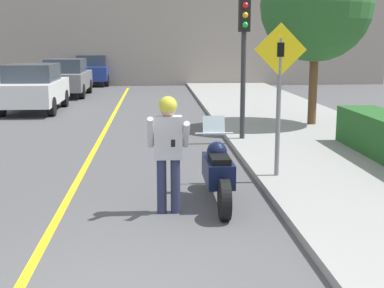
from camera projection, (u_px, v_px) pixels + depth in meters
The scene contains 10 objects.
road_center_line at pixel (86, 165), 10.84m from camera, with size 0.12×36.00×0.01m.
building_backdrop at pixel (139, 13), 29.71m from camera, with size 28.00×1.20×7.99m.
motorcycle at pixel (218, 172), 8.24m from camera, with size 0.62×2.19×1.28m.
person_biker at pixel (168, 143), 7.64m from camera, with size 0.59×0.47×1.72m.
crossing_sign at pixel (279, 85), 9.21m from camera, with size 0.91×0.08×2.66m.
traffic_light at pixel (244, 42), 12.64m from camera, with size 0.26×0.30×3.32m.
street_tree at pixel (316, 5), 14.73m from camera, with size 3.11×3.11×4.88m.
parked_car_white at pixel (34, 87), 18.85m from camera, with size 1.88×4.20×1.68m.
parked_car_grey at pixel (67, 77), 24.11m from camera, with size 1.88×4.20×1.68m.
parked_car_blue at pixel (94, 70), 30.33m from camera, with size 1.88×4.20×1.68m.
Camera 1 is at (0.81, -4.69, 2.49)m, focal length 50.00 mm.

